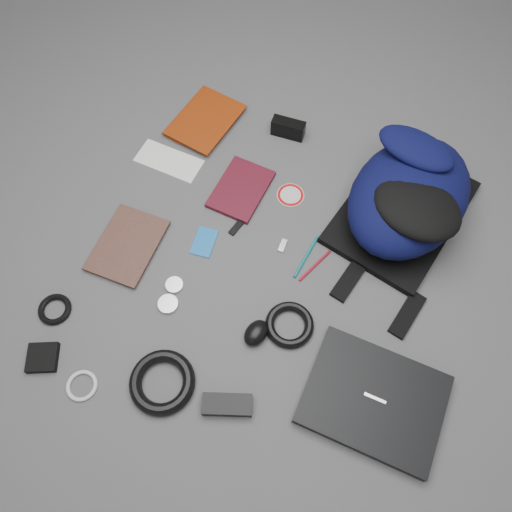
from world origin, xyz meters
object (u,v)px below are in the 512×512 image
(mouse, at_px, (256,333))
(pouch, at_px, (43,358))
(laptop, at_px, (374,399))
(compact_camera, at_px, (288,128))
(dvd_case, at_px, (241,189))
(power_brick, at_px, (227,405))
(textbook_red, at_px, (183,110))
(comic_book, at_px, (102,236))
(backpack, at_px, (409,196))

(mouse, distance_m, pouch, 0.57)
(laptop, bearing_deg, compact_camera, 126.31)
(dvd_case, relative_size, power_brick, 1.62)
(laptop, distance_m, compact_camera, 0.88)
(dvd_case, distance_m, mouse, 0.47)
(textbook_red, relative_size, comic_book, 1.04)
(laptop, bearing_deg, textbook_red, 143.38)
(compact_camera, relative_size, power_brick, 0.86)
(compact_camera, xyz_separation_m, power_brick, (0.13, -0.88, -0.01))
(mouse, bearing_deg, compact_camera, 116.64)
(textbook_red, distance_m, comic_book, 0.53)
(laptop, distance_m, textbook_red, 1.10)
(dvd_case, distance_m, compact_camera, 0.27)
(backpack, bearing_deg, mouse, -103.90)
(comic_book, height_order, compact_camera, compact_camera)
(compact_camera, relative_size, mouse, 1.37)
(dvd_case, bearing_deg, mouse, -58.32)
(backpack, height_order, dvd_case, backpack)
(textbook_red, bearing_deg, compact_camera, 16.28)
(comic_book, xyz_separation_m, dvd_case, (0.33, 0.29, -0.00))
(textbook_red, xyz_separation_m, compact_camera, (0.36, 0.03, 0.02))
(textbook_red, relative_size, dvd_case, 1.18)
(comic_book, distance_m, power_brick, 0.62)
(backpack, height_order, laptop, backpack)
(backpack, xyz_separation_m, mouse, (-0.28, -0.51, -0.08))
(comic_book, bearing_deg, compact_camera, 56.03)
(comic_book, bearing_deg, mouse, -11.97)
(textbook_red, xyz_separation_m, comic_book, (-0.03, -0.53, -0.00))
(backpack, height_order, textbook_red, backpack)
(backpack, bearing_deg, compact_camera, 172.44)
(power_brick, relative_size, pouch, 1.62)
(power_brick, bearing_deg, compact_camera, 80.28)
(power_brick, bearing_deg, backpack, 49.70)
(backpack, distance_m, comic_book, 0.90)
(dvd_case, height_order, power_brick, power_brick)
(comic_book, bearing_deg, laptop, -10.75)
(backpack, relative_size, compact_camera, 4.54)
(power_brick, xyz_separation_m, pouch, (-0.50, -0.05, -0.01))
(compact_camera, bearing_deg, comic_book, -126.59)
(textbook_red, height_order, mouse, mouse)
(textbook_red, bearing_deg, dvd_case, -26.34)
(backpack, xyz_separation_m, power_brick, (-0.29, -0.71, -0.09))
(comic_book, height_order, power_brick, power_brick)
(comic_book, xyz_separation_m, mouse, (0.53, -0.13, 0.01))
(textbook_red, xyz_separation_m, pouch, (-0.01, -0.90, -0.00))
(mouse, xyz_separation_m, power_brick, (-0.01, -0.20, -0.01))
(laptop, height_order, comic_book, laptop)
(laptop, height_order, pouch, laptop)
(dvd_case, relative_size, compact_camera, 1.89)
(comic_book, height_order, mouse, mouse)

